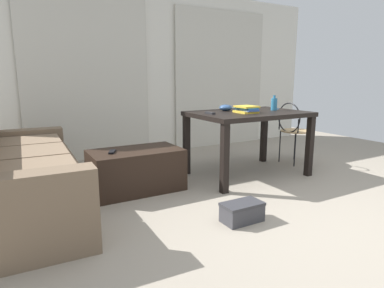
{
  "coord_description": "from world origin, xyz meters",
  "views": [
    {
      "loc": [
        -2.13,
        -1.65,
        1.16
      ],
      "look_at": [
        -0.34,
        1.51,
        0.42
      ],
      "focal_mm": 30.72,
      "sensor_mm": 36.0,
      "label": 1
    }
  ],
  "objects_px": {
    "tv_remote_primary": "(112,152)",
    "shoebox": "(242,212)",
    "coffee_table": "(136,170)",
    "wire_chair": "(293,126)",
    "bottle_near": "(274,104)",
    "book_stack": "(246,109)",
    "craft_table": "(248,120)",
    "bowl": "(226,108)",
    "scissors": "(276,109)",
    "couch": "(20,177)",
    "tv_remote_on_table": "(210,113)"
  },
  "relations": [
    {
      "from": "wire_chair",
      "to": "scissors",
      "type": "xyz_separation_m",
      "value": [
        -0.32,
        -0.02,
        0.25
      ]
    },
    {
      "from": "couch",
      "to": "craft_table",
      "type": "relative_size",
      "value": 1.61
    },
    {
      "from": "tv_remote_primary",
      "to": "coffee_table",
      "type": "bearing_deg",
      "value": 28.45
    },
    {
      "from": "coffee_table",
      "to": "craft_table",
      "type": "bearing_deg",
      "value": -5.26
    },
    {
      "from": "bottle_near",
      "to": "tv_remote_primary",
      "type": "xyz_separation_m",
      "value": [
        -1.98,
        0.13,
        -0.4
      ]
    },
    {
      "from": "tv_remote_primary",
      "to": "shoebox",
      "type": "xyz_separation_m",
      "value": [
        0.72,
        -1.14,
        -0.36
      ]
    },
    {
      "from": "craft_table",
      "to": "tv_remote_primary",
      "type": "xyz_separation_m",
      "value": [
        -1.6,
        0.12,
        -0.22
      ]
    },
    {
      "from": "coffee_table",
      "to": "book_stack",
      "type": "xyz_separation_m",
      "value": [
        1.27,
        -0.2,
        0.59
      ]
    },
    {
      "from": "wire_chair",
      "to": "bottle_near",
      "type": "xyz_separation_m",
      "value": [
        -0.47,
        -0.13,
        0.32
      ]
    },
    {
      "from": "craft_table",
      "to": "book_stack",
      "type": "xyz_separation_m",
      "value": [
        -0.09,
        -0.07,
        0.14
      ]
    },
    {
      "from": "tv_remote_on_table",
      "to": "bowl",
      "type": "bearing_deg",
      "value": 28.65
    },
    {
      "from": "wire_chair",
      "to": "bottle_near",
      "type": "relative_size",
      "value": 4.58
    },
    {
      "from": "couch",
      "to": "tv_remote_on_table",
      "type": "height_order",
      "value": "tv_remote_on_table"
    },
    {
      "from": "bowl",
      "to": "book_stack",
      "type": "bearing_deg",
      "value": -76.53
    },
    {
      "from": "tv_remote_primary",
      "to": "shoebox",
      "type": "distance_m",
      "value": 1.4
    },
    {
      "from": "couch",
      "to": "book_stack",
      "type": "distance_m",
      "value": 2.39
    },
    {
      "from": "craft_table",
      "to": "bottle_near",
      "type": "relative_size",
      "value": 7.28
    },
    {
      "from": "couch",
      "to": "wire_chair",
      "type": "xyz_separation_m",
      "value": [
        3.28,
        0.02,
        0.2
      ]
    },
    {
      "from": "craft_table",
      "to": "shoebox",
      "type": "bearing_deg",
      "value": -130.49
    },
    {
      "from": "couch",
      "to": "bowl",
      "type": "distance_m",
      "value": 2.32
    },
    {
      "from": "couch",
      "to": "book_stack",
      "type": "bearing_deg",
      "value": -4.09
    },
    {
      "from": "couch",
      "to": "coffee_table",
      "type": "bearing_deg",
      "value": 1.51
    },
    {
      "from": "wire_chair",
      "to": "book_stack",
      "type": "xyz_separation_m",
      "value": [
        -0.95,
        -0.19,
        0.29
      ]
    },
    {
      "from": "shoebox",
      "to": "bowl",
      "type": "bearing_deg",
      "value": 60.46
    },
    {
      "from": "bowl",
      "to": "coffee_table",
      "type": "bearing_deg",
      "value": -174.85
    },
    {
      "from": "shoebox",
      "to": "bottle_near",
      "type": "bearing_deg",
      "value": 38.87
    },
    {
      "from": "bottle_near",
      "to": "book_stack",
      "type": "distance_m",
      "value": 0.48
    },
    {
      "from": "craft_table",
      "to": "tv_remote_primary",
      "type": "height_order",
      "value": "craft_table"
    },
    {
      "from": "scissors",
      "to": "tv_remote_primary",
      "type": "distance_m",
      "value": 2.16
    },
    {
      "from": "shoebox",
      "to": "coffee_table",
      "type": "bearing_deg",
      "value": 112.62
    },
    {
      "from": "bowl",
      "to": "book_stack",
      "type": "relative_size",
      "value": 0.56
    },
    {
      "from": "book_stack",
      "to": "coffee_table",
      "type": "bearing_deg",
      "value": 171.24
    },
    {
      "from": "coffee_table",
      "to": "tv_remote_primary",
      "type": "distance_m",
      "value": 0.33
    },
    {
      "from": "coffee_table",
      "to": "shoebox",
      "type": "xyz_separation_m",
      "value": [
        0.48,
        -1.15,
        -0.13
      ]
    },
    {
      "from": "couch",
      "to": "bowl",
      "type": "relative_size",
      "value": 13.81
    },
    {
      "from": "book_stack",
      "to": "wire_chair",
      "type": "bearing_deg",
      "value": 11.19
    },
    {
      "from": "craft_table",
      "to": "book_stack",
      "type": "bearing_deg",
      "value": -142.24
    },
    {
      "from": "coffee_table",
      "to": "wire_chair",
      "type": "height_order",
      "value": "wire_chair"
    },
    {
      "from": "bottle_near",
      "to": "scissors",
      "type": "distance_m",
      "value": 0.2
    },
    {
      "from": "bottle_near",
      "to": "shoebox",
      "type": "relative_size",
      "value": 0.54
    },
    {
      "from": "bowl",
      "to": "craft_table",
      "type": "bearing_deg",
      "value": -54.93
    },
    {
      "from": "bottle_near",
      "to": "tv_remote_on_table",
      "type": "distance_m",
      "value": 0.91
    },
    {
      "from": "craft_table",
      "to": "scissors",
      "type": "distance_m",
      "value": 0.55
    },
    {
      "from": "couch",
      "to": "bowl",
      "type": "bearing_deg",
      "value": 3.44
    },
    {
      "from": "book_stack",
      "to": "scissors",
      "type": "xyz_separation_m",
      "value": [
        0.62,
        0.17,
        -0.04
      ]
    },
    {
      "from": "book_stack",
      "to": "tv_remote_primary",
      "type": "xyz_separation_m",
      "value": [
        -1.51,
        0.19,
        -0.36
      ]
    },
    {
      "from": "coffee_table",
      "to": "couch",
      "type": "bearing_deg",
      "value": -178.49
    },
    {
      "from": "coffee_table",
      "to": "tv_remote_primary",
      "type": "bearing_deg",
      "value": -177.99
    },
    {
      "from": "wire_chair",
      "to": "tv_remote_on_table",
      "type": "relative_size",
      "value": 5.77
    },
    {
      "from": "wire_chair",
      "to": "scissors",
      "type": "relative_size",
      "value": 7.31
    }
  ]
}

